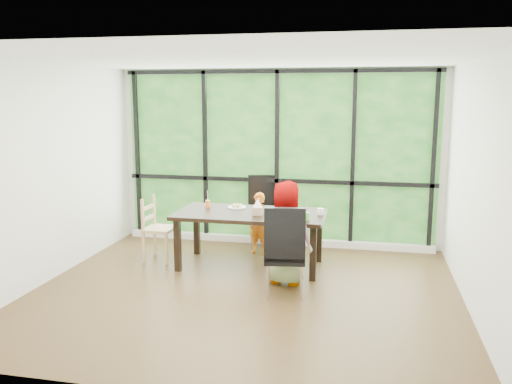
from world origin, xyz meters
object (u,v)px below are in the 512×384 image
plate_far (237,207)px  plate_near (287,218)px  orange_cup (208,204)px  green_cup (307,216)px  dining_table (250,239)px  child_older (287,233)px  chair_end_beech (160,229)px  chair_window_leather (264,212)px  chair_interior_leather (285,250)px  tissue_box (258,211)px  white_mug (320,211)px  child_toddler (259,223)px

plate_far → plate_near: same height
orange_cup → green_cup: 1.53m
dining_table → plate_near: 0.70m
child_older → green_cup: child_older is taller
chair_end_beech → child_older: 1.99m
chair_window_leather → chair_interior_leather: bearing=-86.4°
chair_window_leather → plate_far: size_ratio=4.24×
chair_interior_leather → tissue_box: 0.99m
chair_window_leather → orange_cup: bearing=-142.0°
dining_table → orange_cup: size_ratio=19.42×
plate_near → chair_window_leather: bearing=114.2°
chair_window_leather → green_cup: (0.81, -1.32, 0.26)m
chair_window_leather → plate_near: size_ratio=4.52×
plate_far → tissue_box: bearing=-45.2°
chair_end_beech → white_mug: size_ratio=10.88×
child_toddler → green_cup: child_toddler is taller
green_cup → white_mug: size_ratio=1.26×
child_older → orange_cup: bearing=-22.5°
child_older → green_cup: size_ratio=12.38×
plate_near → orange_cup: (-1.19, 0.42, 0.04)m
white_mug → tissue_box: tissue_box is taller
green_cup → child_older: bearing=-129.2°
chair_interior_leather → orange_cup: size_ratio=10.56×
dining_table → plate_far: (-0.25, 0.25, 0.38)m
dining_table → chair_window_leather: bearing=91.1°
child_toddler → green_cup: 1.26m
plate_near → tissue_box: (-0.41, 0.10, 0.05)m
chair_end_beech → child_toddler: child_toddler is taller
chair_interior_leather → tissue_box: size_ratio=8.67×
orange_cup → plate_near: bearing=-19.5°
tissue_box → plate_near: bearing=-13.7°
plate_near → green_cup: green_cup is taller
chair_window_leather → plate_far: bearing=-121.2°
green_cup → chair_end_beech: bearing=171.3°
orange_cup → child_toddler: bearing=32.2°
plate_near → tissue_box: size_ratio=1.92×
green_cup → plate_near: bearing=163.1°
chair_end_beech → tissue_box: bearing=-93.5°
plate_near → orange_cup: orange_cup is taller
dining_table → orange_cup: 0.80m
white_mug → tissue_box: 0.83m
green_cup → tissue_box: size_ratio=0.83×
child_toddler → orange_cup: 0.85m
dining_table → child_older: child_older is taller
white_mug → green_cup: bearing=-110.4°
plate_far → green_cup: (1.04, -0.56, 0.04)m
chair_end_beech → orange_cup: bearing=-72.5°
plate_near → chair_interior_leather: bearing=-83.4°
child_toddler → plate_far: (-0.25, -0.35, 0.30)m
chair_end_beech → orange_cup: 0.76m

